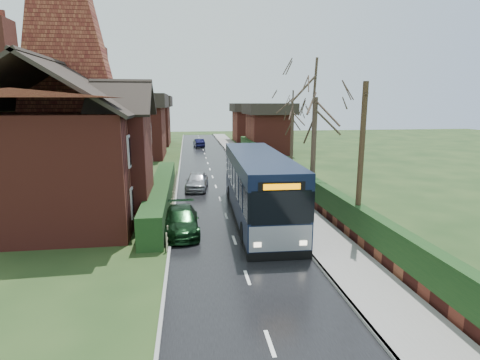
{
  "coord_description": "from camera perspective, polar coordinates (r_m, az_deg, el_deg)",
  "views": [
    {
      "loc": [
        -2.08,
        -18.98,
        6.51
      ],
      "look_at": [
        1.07,
        3.69,
        1.8
      ],
      "focal_mm": 28.0,
      "sensor_mm": 36.0,
      "label": 1
    }
  ],
  "objects": [
    {
      "name": "front_hedge",
      "position": [
        24.72,
        -11.91,
        -1.98
      ],
      "size": [
        1.2,
        16.0,
        1.6
      ],
      "primitive_type": "cube",
      "color": "black",
      "rests_on": "ground"
    },
    {
      "name": "car_silver",
      "position": [
        28.85,
        -6.58,
        -0.12
      ],
      "size": [
        2.04,
        4.12,
        1.35
      ],
      "primitive_type": "imported",
      "rotation": [
        0.0,
        0.0,
        -0.11
      ],
      "color": "#B3B3B8",
      "rests_on": "ground"
    },
    {
      "name": "pavement",
      "position": [
        30.36,
        4.32,
        -0.66
      ],
      "size": [
        2.5,
        100.0,
        0.14
      ],
      "primitive_type": "cube",
      "color": "slate",
      "rests_on": "ground"
    },
    {
      "name": "car_distant",
      "position": [
        56.84,
        -6.28,
        5.63
      ],
      "size": [
        1.74,
        4.01,
        1.28
      ],
      "primitive_type": "imported",
      "rotation": [
        0.0,
        0.0,
        3.24
      ],
      "color": "black",
      "rests_on": "ground"
    },
    {
      "name": "telegraph_pole",
      "position": [
        18.17,
        17.92,
        2.42
      ],
      "size": [
        0.33,
        0.95,
        7.47
      ],
      "rotation": [
        0.0,
        0.0,
        -0.26
      ],
      "color": "#322316",
      "rests_on": "ground"
    },
    {
      "name": "kerb_right",
      "position": [
        30.13,
        2.09,
        -0.72
      ],
      "size": [
        0.12,
        100.0,
        0.14
      ],
      "primitive_type": "cube",
      "color": "gray",
      "rests_on": "ground"
    },
    {
      "name": "road",
      "position": [
        29.78,
        -3.7,
        -1.01
      ],
      "size": [
        6.0,
        100.0,
        0.02
      ],
      "primitive_type": "cube",
      "color": "black",
      "rests_on": "ground"
    },
    {
      "name": "tree_house_side",
      "position": [
        38.58,
        -24.87,
        10.8
      ],
      "size": [
        3.92,
        3.92,
        8.91
      ],
      "color": "#392E22",
      "rests_on": "ground"
    },
    {
      "name": "bus",
      "position": [
        21.26,
        2.79,
        -1.07
      ],
      "size": [
        3.15,
        12.29,
        3.71
      ],
      "rotation": [
        0.0,
        0.0,
        -0.03
      ],
      "color": "black",
      "rests_on": "ground"
    },
    {
      "name": "brick_house",
      "position": [
        24.77,
        -23.58,
        5.72
      ],
      "size": [
        9.3,
        14.6,
        10.3
      ],
      "color": "maroon",
      "rests_on": "ground"
    },
    {
      "name": "tree_right_near",
      "position": [
        24.73,
        11.49,
        13.36
      ],
      "size": [
        4.56,
        4.56,
        9.85
      ],
      "color": "#3B2D23",
      "rests_on": "ground"
    },
    {
      "name": "tree_right_far",
      "position": [
        39.57,
        8.04,
        10.99
      ],
      "size": [
        4.26,
        4.26,
        8.23
      ],
      "color": "#382921",
      "rests_on": "ground"
    },
    {
      "name": "kerb_left",
      "position": [
        29.71,
        -9.58,
        -1.1
      ],
      "size": [
        0.12,
        100.0,
        0.1
      ],
      "primitive_type": "cube",
      "color": "gray",
      "rests_on": "ground"
    },
    {
      "name": "ground",
      "position": [
        20.18,
        -1.57,
        -7.2
      ],
      "size": [
        140.0,
        140.0,
        0.0
      ],
      "primitive_type": "plane",
      "color": "#3A4F21",
      "rests_on": "ground"
    },
    {
      "name": "car_green",
      "position": [
        19.42,
        -8.96,
        -6.14
      ],
      "size": [
        1.92,
        4.41,
        1.26
      ],
      "primitive_type": "imported",
      "rotation": [
        0.0,
        0.0,
        0.03
      ],
      "color": "black",
      "rests_on": "ground"
    },
    {
      "name": "bus_stop_sign",
      "position": [
        23.32,
        7.38,
        -0.05
      ],
      "size": [
        0.21,
        0.41,
        2.78
      ],
      "rotation": [
        0.0,
        0.0,
        -0.39
      ],
      "color": "slate",
      "rests_on": "ground"
    },
    {
      "name": "right_wall_hedge",
      "position": [
        30.53,
        7.19,
        1.18
      ],
      "size": [
        0.6,
        50.0,
        1.8
      ],
      "color": "maroon",
      "rests_on": "ground"
    },
    {
      "name": "picket_fence",
      "position": [
        24.76,
        -10.15,
        -2.73
      ],
      "size": [
        0.1,
        16.0,
        0.9
      ],
      "primitive_type": null,
      "color": "tan",
      "rests_on": "ground"
    }
  ]
}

